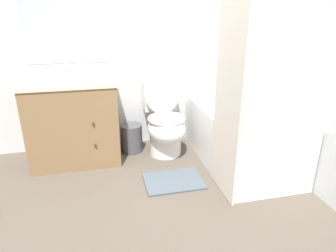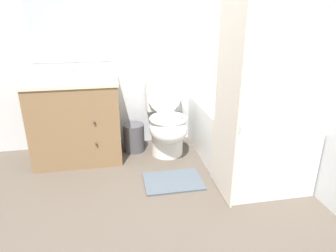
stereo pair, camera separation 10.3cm
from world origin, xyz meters
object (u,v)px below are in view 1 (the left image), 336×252
at_px(hand_towel_folded, 37,82).
at_px(bath_mat, 174,181).
at_px(bathtub, 239,135).
at_px(bath_towel_folded, 256,124).
at_px(soap_dispenser, 107,72).
at_px(sink_faucet, 70,72).
at_px(wastebasket, 132,138).
at_px(toilet, 165,124).
at_px(tissue_box, 103,71).
at_px(vanity_cabinet, 74,120).

distance_m(hand_towel_folded, bath_mat, 1.51).
distance_m(bathtub, bath_towel_folded, 0.61).
bearing_deg(soap_dispenser, bath_mat, -51.48).
relative_size(sink_faucet, soap_dispenser, 0.91).
relative_size(wastebasket, soap_dispenser, 1.97).
relative_size(sink_faucet, toilet, 0.16).
distance_m(sink_faucet, tissue_box, 0.33).
xyz_separation_m(wastebasket, hand_towel_folded, (-0.84, -0.20, 0.71)).
height_order(tissue_box, soap_dispenser, soap_dispenser).
bearing_deg(toilet, wastebasket, 161.25).
relative_size(soap_dispenser, hand_towel_folded, 0.59).
xyz_separation_m(wastebasket, bath_towel_folded, (0.92, -0.97, 0.44)).
relative_size(soap_dispenser, bath_mat, 0.30).
bearing_deg(bath_mat, wastebasket, 111.76).
bearing_deg(wastebasket, bathtub, -23.98).
xyz_separation_m(bathtub, wastebasket, (-1.04, 0.46, -0.12)).
relative_size(tissue_box, soap_dispenser, 0.86).
distance_m(toilet, soap_dispenser, 0.80).
distance_m(toilet, bathtub, 0.78).
xyz_separation_m(sink_faucet, wastebasket, (0.57, -0.14, -0.72)).
bearing_deg(hand_towel_folded, soap_dispenser, 10.31).
relative_size(tissue_box, bath_mat, 0.25).
xyz_separation_m(toilet, bath_mat, (-0.05, -0.61, -0.33)).
height_order(vanity_cabinet, tissue_box, tissue_box).
distance_m(soap_dispenser, bath_towel_folded, 1.47).
xyz_separation_m(bathtub, bath_mat, (-0.75, -0.27, -0.27)).
bearing_deg(hand_towel_folded, tissue_box, 25.31).
distance_m(wastebasket, bath_towel_folded, 1.41).
xyz_separation_m(vanity_cabinet, bath_mat, (0.86, -0.68, -0.42)).
height_order(vanity_cabinet, wastebasket, vanity_cabinet).
bearing_deg(toilet, sink_faucet, 164.11).
distance_m(vanity_cabinet, tissue_box, 0.57).
height_order(vanity_cabinet, bath_towel_folded, vanity_cabinet).
bearing_deg(bathtub, toilet, 153.55).
distance_m(tissue_box, bath_towel_folded, 1.59).
bearing_deg(hand_towel_folded, bath_towel_folded, -23.50).
height_order(wastebasket, bath_mat, wastebasket).
xyz_separation_m(vanity_cabinet, sink_faucet, (-0.00, 0.20, 0.44)).
xyz_separation_m(vanity_cabinet, wastebasket, (0.57, 0.05, -0.28)).
bearing_deg(soap_dispenser, sink_faucet, 146.64).
bearing_deg(wastebasket, sink_faucet, 165.88).
relative_size(bathtub, wastebasket, 4.55).
relative_size(sink_faucet, wastebasket, 0.46).
height_order(vanity_cabinet, hand_towel_folded, hand_towel_folded).
bearing_deg(sink_faucet, bath_towel_folded, -36.63).
height_order(sink_faucet, bathtub, sink_faucet).
bearing_deg(soap_dispenser, wastebasket, 22.49).
bearing_deg(bath_mat, bath_towel_folded, -20.69).
relative_size(toilet, bathtub, 0.62).
bearing_deg(vanity_cabinet, hand_towel_folded, -149.99).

